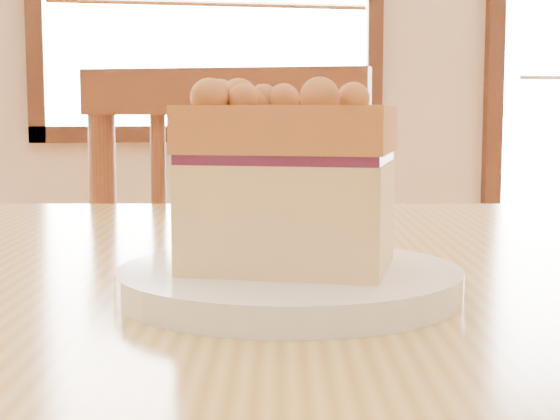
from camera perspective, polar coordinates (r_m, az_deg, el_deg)
name	(u,v)px	position (r m, az deg, el deg)	size (l,w,h in m)	color
cafe_table_main	(470,369)	(0.74, 12.53, -10.29)	(1.39, 1.06, 0.75)	tan
cafe_chair_main	(253,374)	(1.33, -1.80, -10.83)	(0.56, 0.56, 0.94)	brown
plate	(289,283)	(0.56, 0.59, -4.86)	(0.22, 0.22, 0.02)	white
cake_slice	(288,180)	(0.55, 0.53, 2.03)	(0.16, 0.14, 0.12)	#FAD38D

